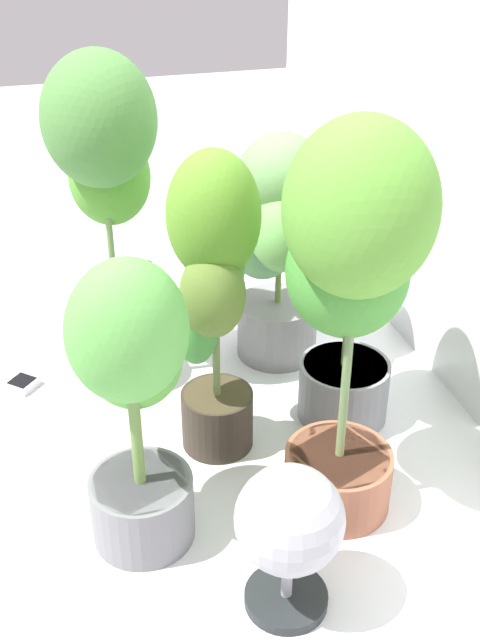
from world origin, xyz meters
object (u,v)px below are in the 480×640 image
at_px(potted_plant_back_center, 351,295).
at_px(hygrometer_box, 22,384).
at_px(potted_plant_back_right, 352,278).
at_px(potted_plant_center, 213,285).
at_px(nutrient_bottle, 147,298).
at_px(potted_plant_front_left, 106,179).
at_px(potted_plant_front_right, 133,388).
at_px(floor_fan, 289,525).
at_px(potted_plant_back_left, 278,239).

bearing_deg(potted_plant_back_center, hygrometer_box, -112.51).
xyz_separation_m(potted_plant_back_right, potted_plant_center, (-0.27, -0.24, -0.12)).
bearing_deg(nutrient_bottle, potted_plant_front_left, -26.42).
bearing_deg(potted_plant_back_center, potted_plant_front_left, -121.90).
height_order(potted_plant_front_right, floor_fan, potted_plant_front_right).
xyz_separation_m(potted_plant_back_left, potted_plant_back_right, (0.65, -0.05, 0.21)).
distance_m(potted_plant_front_right, hygrometer_box, 0.81).
bearing_deg(floor_fan, hygrometer_box, -11.36).
bearing_deg(potted_plant_back_left, potted_plant_front_right, -39.65).
bearing_deg(floor_fan, nutrient_bottle, -35.30).
distance_m(potted_plant_back_left, potted_plant_center, 0.49).
height_order(potted_plant_back_left, nutrient_bottle, potted_plant_back_left).
bearing_deg(floor_fan, potted_plant_back_right, -77.87).
bearing_deg(hygrometer_box, floor_fan, 70.83).
height_order(hygrometer_box, floor_fan, floor_fan).
height_order(potted_plant_center, hygrometer_box, potted_plant_center).
relative_size(potted_plant_back_center, nutrient_bottle, 2.72).
distance_m(potted_plant_back_right, potted_plant_center, 0.38).
relative_size(potted_plant_center, nutrient_bottle, 3.37).
relative_size(potted_plant_back_right, nutrient_bottle, 3.96).
xyz_separation_m(potted_plant_front_right, floor_fan, (0.30, 0.26, -0.18)).
height_order(potted_plant_back_left, potted_plant_center, potted_plant_center).
bearing_deg(hygrometer_box, potted_plant_back_center, 109.98).
bearing_deg(potted_plant_back_right, potted_plant_back_center, 155.29).
height_order(potted_plant_center, nutrient_bottle, potted_plant_center).
distance_m(hygrometer_box, nutrient_bottle, 0.50).
xyz_separation_m(potted_plant_back_right, potted_plant_front_right, (-0.02, -0.48, -0.21)).
xyz_separation_m(potted_plant_back_left, hygrometer_box, (-0.02, -0.79, -0.39)).
bearing_deg(potted_plant_front_left, potted_plant_back_left, 88.02).
height_order(potted_plant_back_center, floor_fan, potted_plant_back_center).
distance_m(potted_plant_back_center, hygrometer_box, 1.02).
bearing_deg(potted_plant_back_center, potted_plant_back_left, -165.06).
relative_size(hygrometer_box, nutrient_bottle, 0.46).
distance_m(potted_plant_back_left, hygrometer_box, 0.88).
relative_size(potted_plant_back_center, potted_plant_back_right, 0.69).
bearing_deg(nutrient_bottle, floor_fan, 4.40).
xyz_separation_m(potted_plant_back_center, nutrient_bottle, (-0.60, -0.46, -0.27)).
bearing_deg(potted_plant_front_right, hygrometer_box, -158.46).
bearing_deg(potted_plant_center, potted_plant_back_center, 96.07).
height_order(potted_plant_back_center, potted_plant_front_left, potted_plant_front_left).
relative_size(potted_plant_front_right, floor_fan, 2.03).
relative_size(potted_plant_back_right, potted_plant_center, 1.17).
xyz_separation_m(potted_plant_front_left, nutrient_bottle, (-0.24, 0.12, -0.51)).
relative_size(potted_plant_back_right, potted_plant_front_right, 1.35).
bearing_deg(potted_plant_back_right, floor_fan, -38.16).
distance_m(potted_plant_back_center, nutrient_bottle, 0.80).
relative_size(floor_fan, nutrient_bottle, 1.45).
xyz_separation_m(potted_plant_front_right, potted_plant_center, (-0.26, 0.24, 0.08)).
distance_m(potted_plant_front_left, nutrient_bottle, 0.58).
relative_size(potted_plant_back_left, potted_plant_back_right, 0.74).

